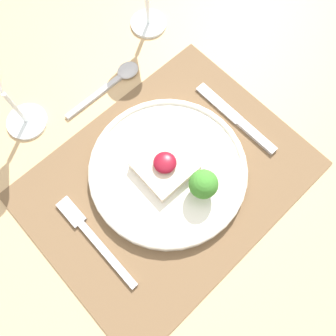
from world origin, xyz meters
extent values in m
plane|color=brown|center=(0.00, 0.00, 0.00)|extent=(8.00, 8.00, 0.00)
cube|color=tan|center=(0.00, 0.00, 0.76)|extent=(1.51, 1.27, 0.03)
cube|color=brown|center=(0.00, 0.00, 0.77)|extent=(0.47, 0.36, 0.00)
cylinder|color=silver|center=(0.01, 0.01, 0.78)|extent=(0.28, 0.28, 0.02)
torus|color=silver|center=(0.01, 0.01, 0.79)|extent=(0.28, 0.28, 0.01)
cube|color=beige|center=(0.01, 0.01, 0.80)|extent=(0.09, 0.09, 0.02)
ellipsoid|color=maroon|center=(0.01, 0.01, 0.82)|extent=(0.04, 0.04, 0.02)
cylinder|color=#84B256|center=(0.02, -0.06, 0.80)|extent=(0.01, 0.01, 0.02)
sphere|color=#387A28|center=(0.02, -0.06, 0.82)|extent=(0.05, 0.05, 0.05)
cube|color=#B2B2B7|center=(-0.16, -0.03, 0.78)|extent=(0.01, 0.14, 0.01)
cube|color=#B2B2B7|center=(-0.16, 0.07, 0.78)|extent=(0.02, 0.05, 0.01)
cube|color=#B2B2B7|center=(0.17, -0.05, 0.78)|extent=(0.02, 0.09, 0.01)
cube|color=#B2B2B7|center=(0.17, 0.04, 0.78)|extent=(0.02, 0.11, 0.00)
cube|color=#B2B2B7|center=(0.01, 0.22, 0.77)|extent=(0.13, 0.01, 0.01)
ellipsoid|color=#B2B2B7|center=(0.10, 0.22, 0.78)|extent=(0.05, 0.04, 0.01)
cylinder|color=white|center=(0.21, 0.28, 0.77)|extent=(0.08, 0.08, 0.01)
cylinder|color=white|center=(0.21, 0.28, 0.82)|extent=(0.01, 0.01, 0.09)
cylinder|color=white|center=(-0.12, 0.26, 0.77)|extent=(0.08, 0.08, 0.01)
cylinder|color=white|center=(-0.12, 0.26, 0.82)|extent=(0.01, 0.01, 0.09)
camera|label=1|loc=(-0.12, -0.13, 1.32)|focal=35.00mm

